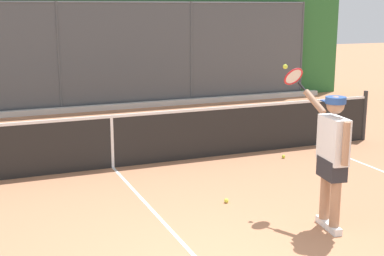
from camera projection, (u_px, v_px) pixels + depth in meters
The scene contains 5 objects.
fence_backdrop at pixel (55, 55), 15.11m from camera, with size 18.32×1.37×3.04m.
tennis_net at pixel (112, 141), 9.61m from camera, with size 11.16×0.09×1.07m.
tennis_player at pixel (332, 152), 6.85m from camera, with size 0.35×1.45×2.03m.
tennis_ball_mid_court at pixel (284, 157), 10.32m from camera, with size 0.07×0.07×0.07m, color #C1D138.
tennis_ball_near_net at pixel (226, 201), 7.97m from camera, with size 0.07×0.07×0.07m, color #D6E042.
Camera 1 is at (2.22, 4.69, 2.82)m, focal length 50.81 mm.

